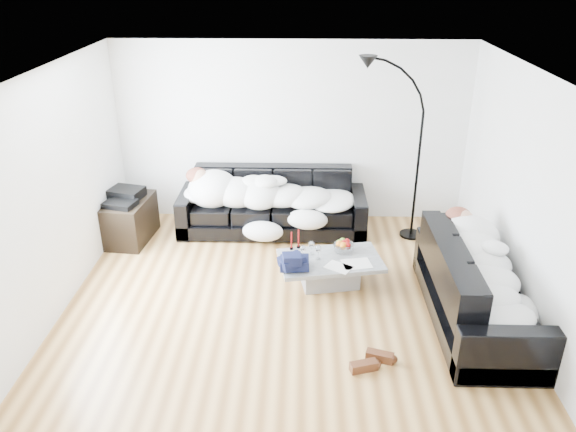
{
  "coord_description": "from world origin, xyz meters",
  "views": [
    {
      "loc": [
        0.17,
        -5.53,
        3.63
      ],
      "look_at": [
        0.0,
        0.3,
        0.9
      ],
      "focal_mm": 35.0,
      "sensor_mm": 36.0,
      "label": 1
    }
  ],
  "objects_px": {
    "wine_glass_a": "(311,248)",
    "wine_glass_b": "(303,252)",
    "sleeper_back": "(272,190)",
    "floor_lamp": "(418,162)",
    "wine_glass_c": "(318,252)",
    "shoes": "(371,361)",
    "sofa_right": "(478,284)",
    "stereo": "(124,196)",
    "sofa_back": "(272,202)",
    "fruit_bowl": "(344,245)",
    "candle_right": "(299,239)",
    "candle_left": "(292,241)",
    "av_cabinet": "(127,220)",
    "coffee_table": "(330,272)",
    "sleeper_right": "(481,267)"
  },
  "relations": [
    {
      "from": "sleeper_back",
      "to": "floor_lamp",
      "type": "xyz_separation_m",
      "value": [
        1.97,
        -0.08,
        0.45
      ]
    },
    {
      "from": "fruit_bowl",
      "to": "wine_glass_a",
      "type": "relative_size",
      "value": 1.43
    },
    {
      "from": "stereo",
      "to": "candle_right",
      "type": "bearing_deg",
      "value": -5.63
    },
    {
      "from": "sofa_back",
      "to": "candle_left",
      "type": "xyz_separation_m",
      "value": [
        0.3,
        -1.24,
        0.04
      ]
    },
    {
      "from": "wine_glass_a",
      "to": "stereo",
      "type": "bearing_deg",
      "value": 158.32
    },
    {
      "from": "wine_glass_a",
      "to": "wine_glass_b",
      "type": "relative_size",
      "value": 1.07
    },
    {
      "from": "sleeper_back",
      "to": "candle_right",
      "type": "distance_m",
      "value": 1.22
    },
    {
      "from": "shoes",
      "to": "candle_right",
      "type": "bearing_deg",
      "value": 107.57
    },
    {
      "from": "fruit_bowl",
      "to": "candle_left",
      "type": "distance_m",
      "value": 0.64
    },
    {
      "from": "coffee_table",
      "to": "wine_glass_b",
      "type": "height_order",
      "value": "wine_glass_b"
    },
    {
      "from": "sofa_back",
      "to": "shoes",
      "type": "bearing_deg",
      "value": -69.24
    },
    {
      "from": "sofa_right",
      "to": "floor_lamp",
      "type": "distance_m",
      "value": 2.13
    },
    {
      "from": "sofa_back",
      "to": "wine_glass_a",
      "type": "relative_size",
      "value": 15.45
    },
    {
      "from": "stereo",
      "to": "candle_left",
      "type": "bearing_deg",
      "value": -7.23
    },
    {
      "from": "shoes",
      "to": "floor_lamp",
      "type": "distance_m",
      "value": 3.12
    },
    {
      "from": "sofa_back",
      "to": "floor_lamp",
      "type": "height_order",
      "value": "floor_lamp"
    },
    {
      "from": "sofa_right",
      "to": "candle_left",
      "type": "distance_m",
      "value": 2.2
    },
    {
      "from": "av_cabinet",
      "to": "floor_lamp",
      "type": "distance_m",
      "value": 4.05
    },
    {
      "from": "sofa_right",
      "to": "candle_right",
      "type": "height_order",
      "value": "sofa_right"
    },
    {
      "from": "sofa_right",
      "to": "stereo",
      "type": "distance_m",
      "value": 4.66
    },
    {
      "from": "sleeper_back",
      "to": "floor_lamp",
      "type": "height_order",
      "value": "floor_lamp"
    },
    {
      "from": "coffee_table",
      "to": "wine_glass_a",
      "type": "distance_m",
      "value": 0.36
    },
    {
      "from": "wine_glass_b",
      "to": "fruit_bowl",
      "type": "bearing_deg",
      "value": 20.39
    },
    {
      "from": "wine_glass_a",
      "to": "shoes",
      "type": "bearing_deg",
      "value": -70.12
    },
    {
      "from": "sofa_back",
      "to": "sofa_right",
      "type": "relative_size",
      "value": 1.2
    },
    {
      "from": "sleeper_back",
      "to": "floor_lamp",
      "type": "relative_size",
      "value": 1.02
    },
    {
      "from": "sofa_back",
      "to": "floor_lamp",
      "type": "relative_size",
      "value": 1.2
    },
    {
      "from": "sofa_back",
      "to": "wine_glass_c",
      "type": "relative_size",
      "value": 14.36
    },
    {
      "from": "fruit_bowl",
      "to": "candle_left",
      "type": "height_order",
      "value": "candle_left"
    },
    {
      "from": "coffee_table",
      "to": "av_cabinet",
      "type": "height_order",
      "value": "av_cabinet"
    },
    {
      "from": "sofa_back",
      "to": "sleeper_right",
      "type": "xyz_separation_m",
      "value": [
        2.31,
        -2.13,
        0.22
      ]
    },
    {
      "from": "coffee_table",
      "to": "wine_glass_b",
      "type": "distance_m",
      "value": 0.41
    },
    {
      "from": "floor_lamp",
      "to": "wine_glass_c",
      "type": "bearing_deg",
      "value": -140.22
    },
    {
      "from": "sleeper_right",
      "to": "sofa_back",
      "type": "bearing_deg",
      "value": 47.27
    },
    {
      "from": "wine_glass_a",
      "to": "floor_lamp",
      "type": "relative_size",
      "value": 0.08
    },
    {
      "from": "wine_glass_c",
      "to": "shoes",
      "type": "height_order",
      "value": "wine_glass_c"
    },
    {
      "from": "candle_right",
      "to": "stereo",
      "type": "relative_size",
      "value": 0.56
    },
    {
      "from": "sleeper_back",
      "to": "candle_left",
      "type": "height_order",
      "value": "sleeper_back"
    },
    {
      "from": "wine_glass_b",
      "to": "floor_lamp",
      "type": "xyz_separation_m",
      "value": [
        1.53,
        1.31,
        0.67
      ]
    },
    {
      "from": "sofa_back",
      "to": "av_cabinet",
      "type": "distance_m",
      "value": 2.03
    },
    {
      "from": "av_cabinet",
      "to": "stereo",
      "type": "height_order",
      "value": "stereo"
    },
    {
      "from": "sofa_back",
      "to": "stereo",
      "type": "xyz_separation_m",
      "value": [
        -1.99,
        -0.35,
        0.22
      ]
    },
    {
      "from": "av_cabinet",
      "to": "floor_lamp",
      "type": "bearing_deg",
      "value": 9.25
    },
    {
      "from": "sofa_right",
      "to": "candle_left",
      "type": "bearing_deg",
      "value": 66.03
    },
    {
      "from": "sleeper_back",
      "to": "shoes",
      "type": "relative_size",
      "value": 4.88
    },
    {
      "from": "sofa_right",
      "to": "candle_right",
      "type": "bearing_deg",
      "value": 64.07
    },
    {
      "from": "stereo",
      "to": "floor_lamp",
      "type": "relative_size",
      "value": 0.2
    },
    {
      "from": "sleeper_back",
      "to": "wine_glass_a",
      "type": "bearing_deg",
      "value": -67.47
    },
    {
      "from": "sleeper_right",
      "to": "wine_glass_c",
      "type": "height_order",
      "value": "sleeper_right"
    },
    {
      "from": "sofa_right",
      "to": "coffee_table",
      "type": "height_order",
      "value": "sofa_right"
    }
  ]
}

